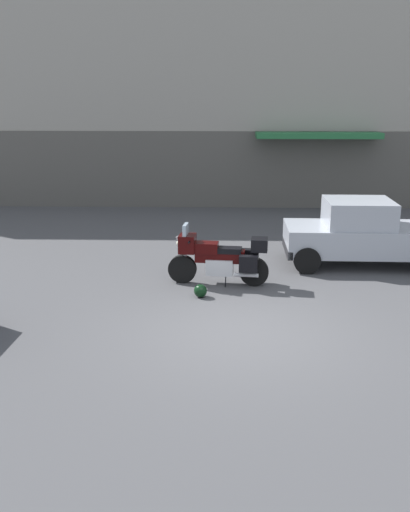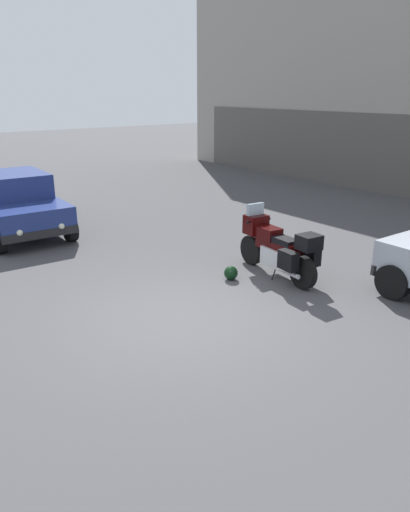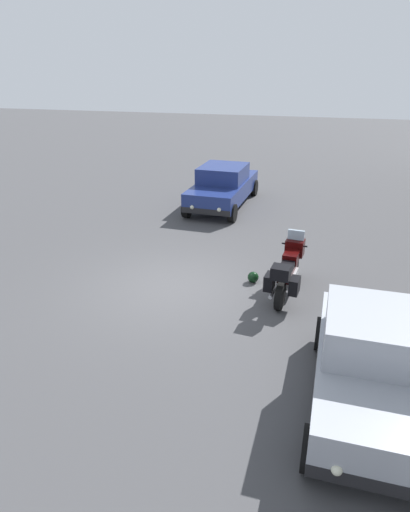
% 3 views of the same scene
% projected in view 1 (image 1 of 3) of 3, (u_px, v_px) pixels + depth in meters
% --- Properties ---
extents(ground_plane, '(80.00, 80.00, 0.00)m').
position_uv_depth(ground_plane, '(243.00, 332.00, 10.38)').
color(ground_plane, '#424244').
extents(building_facade_rear, '(30.58, 3.40, 9.85)m').
position_uv_depth(building_facade_rear, '(233.00, 72.00, 21.50)').
color(building_facade_rear, gray).
rests_on(building_facade_rear, ground).
extents(motorcycle, '(2.26, 0.84, 1.36)m').
position_uv_depth(motorcycle, '(220.00, 258.00, 12.82)').
color(motorcycle, black).
rests_on(motorcycle, ground).
extents(helmet, '(0.28, 0.28, 0.28)m').
position_uv_depth(helmet, '(200.00, 291.00, 12.13)').
color(helmet, black).
rests_on(helmet, ground).
extents(car_hatchback_near, '(3.90, 1.85, 1.64)m').
position_uv_depth(car_hatchback_near, '(362.00, 233.00, 14.24)').
color(car_hatchback_near, '#9EA3AD').
rests_on(car_hatchback_near, ground).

